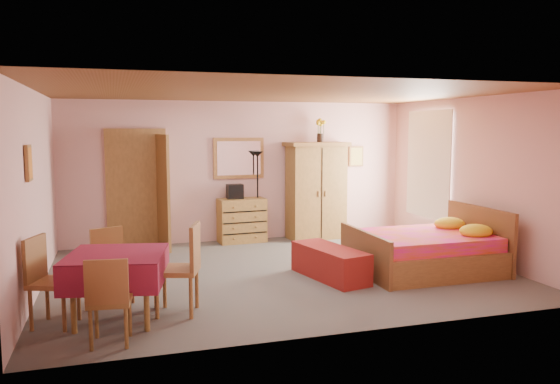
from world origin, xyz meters
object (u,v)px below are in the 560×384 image
object	(u,v)px
floor_lamp	(258,196)
bed	(424,240)
dining_table	(117,287)
chair_north	(113,266)
stereo	(235,192)
bench	(330,263)
chair_east	(177,269)
wardrobe	(316,191)
chair_west	(54,281)
chair_south	(110,300)
wall_mirror	(239,158)
chest_of_drawers	(242,220)
sunflower_vase	(320,130)

from	to	relation	value
floor_lamp	bed	distance (m)	3.41
dining_table	chair_north	distance (m)	0.66
stereo	bench	xyz separation A→B (m)	(0.75, -2.80, -0.73)
chair_east	wardrobe	bearing A→B (deg)	-22.30
bench	chair_north	world-z (taller)	chair_north
chair_west	chair_east	size ratio (longest dim) A/B	0.94
bench	chair_south	xyz separation A→B (m)	(-2.95, -1.57, 0.22)
wall_mirror	chair_south	world-z (taller)	wall_mirror
wall_mirror	chest_of_drawers	bearing A→B (deg)	-91.66
chair_south	chair_west	distance (m)	0.89
bed	chair_west	distance (m)	5.04
wall_mirror	stereo	world-z (taller)	wall_mirror
chest_of_drawers	chair_south	distance (m)	4.92
wall_mirror	bed	world-z (taller)	wall_mirror
chair_west	floor_lamp	bearing A→B (deg)	159.85
bench	chair_west	bearing A→B (deg)	-165.94
floor_lamp	sunflower_vase	world-z (taller)	sunflower_vase
chest_of_drawers	sunflower_vase	bearing A→B (deg)	-4.19
stereo	chair_north	bearing A→B (deg)	-125.40
sunflower_vase	chair_west	xyz separation A→B (m)	(-4.43, -3.65, -1.59)
wardrobe	stereo	bearing A→B (deg)	173.44
wardrobe	bench	xyz separation A→B (m)	(-0.82, -2.72, -0.70)
wall_mirror	chair_east	bearing A→B (deg)	-114.16
chair_south	chair_west	bearing A→B (deg)	137.13
bench	chair_west	size ratio (longest dim) A/B	1.36
stereo	chair_south	size ratio (longest dim) A/B	0.33
wall_mirror	chair_east	size ratio (longest dim) A/B	0.93
stereo	chair_east	bearing A→B (deg)	-111.92
chair_west	sunflower_vase	bearing A→B (deg)	150.14
sunflower_vase	chair_north	bearing A→B (deg)	-141.75
wardrobe	bench	distance (m)	2.92
sunflower_vase	bench	xyz separation A→B (m)	(-0.91, -2.77, -1.85)
dining_table	chair_east	size ratio (longest dim) A/B	0.99
chair_north	chair_east	bearing A→B (deg)	116.08
stereo	bed	distance (m)	3.64
chair_south	chair_east	xyz separation A→B (m)	(0.72, 0.70, 0.07)
wardrobe	dining_table	world-z (taller)	wardrobe
bench	chair_east	size ratio (longest dim) A/B	1.27
chest_of_drawers	dining_table	distance (m)	4.31
chair_south	chair_east	bearing A→B (deg)	51.74
wall_mirror	wardrobe	size ratio (longest dim) A/B	0.52
wardrobe	chair_north	world-z (taller)	wardrobe
chair_south	chair_north	world-z (taller)	chair_north
wardrobe	bed	distance (m)	2.89
sunflower_vase	stereo	bearing A→B (deg)	179.05
dining_table	bed	bearing A→B (deg)	10.96
bed	bench	distance (m)	1.48
chest_of_drawers	bench	world-z (taller)	chest_of_drawers
chest_of_drawers	bench	size ratio (longest dim) A/B	0.66
dining_table	chair_north	bearing A→B (deg)	93.24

